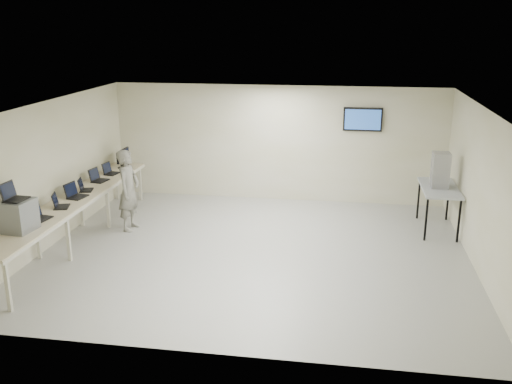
% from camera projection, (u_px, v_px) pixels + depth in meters
% --- Properties ---
extents(room, '(8.01, 7.01, 2.81)m').
position_uv_depth(room, '(257.00, 181.00, 10.52)').
color(room, '#999891').
rests_on(room, ground).
extents(workbench, '(0.76, 6.00, 0.90)m').
position_uv_depth(workbench, '(74.00, 202.00, 11.18)').
color(workbench, '#C4B796').
rests_on(workbench, ground).
extents(equipment_box, '(0.49, 0.55, 0.53)m').
position_uv_depth(equipment_box, '(19.00, 216.00, 9.39)').
color(equipment_box, slate).
rests_on(equipment_box, workbench).
extents(laptop_on_box, '(0.34, 0.40, 0.30)m').
position_uv_depth(laptop_on_box, '(13.00, 196.00, 9.30)').
color(laptop_on_box, black).
rests_on(laptop_on_box, equipment_box).
extents(laptop_0, '(0.33, 0.38, 0.27)m').
position_uv_depth(laptop_0, '(38.00, 215.00, 9.99)').
color(laptop_0, black).
rests_on(laptop_0, workbench).
extents(laptop_1, '(0.37, 0.40, 0.27)m').
position_uv_depth(laptop_1, '(59.00, 204.00, 10.63)').
color(laptop_1, black).
rests_on(laptop_1, workbench).
extents(laptop_2, '(0.37, 0.42, 0.30)m').
position_uv_depth(laptop_2, '(75.00, 194.00, 11.23)').
color(laptop_2, black).
rests_on(laptop_2, workbench).
extents(laptop_3, '(0.34, 0.37, 0.25)m').
position_uv_depth(laptop_3, '(84.00, 187.00, 11.69)').
color(laptop_3, black).
rests_on(laptop_3, workbench).
extents(laptop_4, '(0.35, 0.40, 0.29)m').
position_uv_depth(laptop_4, '(98.00, 178.00, 12.37)').
color(laptop_4, black).
rests_on(laptop_4, workbench).
extents(laptop_5, '(0.33, 0.37, 0.26)m').
position_uv_depth(laptop_5, '(110.00, 171.00, 12.96)').
color(laptop_5, black).
rests_on(laptop_5, workbench).
extents(monitor_near, '(0.18, 0.42, 0.41)m').
position_uv_depth(monitor_near, '(121.00, 158.00, 13.45)').
color(monitor_near, black).
rests_on(monitor_near, workbench).
extents(monitor_far, '(0.19, 0.42, 0.42)m').
position_uv_depth(monitor_far, '(125.00, 155.00, 13.69)').
color(monitor_far, black).
rests_on(monitor_far, workbench).
extents(soldier, '(0.46, 0.66, 1.72)m').
position_uv_depth(soldier, '(129.00, 190.00, 11.87)').
color(soldier, '#595A51').
rests_on(soldier, ground).
extents(side_table, '(0.73, 1.56, 0.94)m').
position_uv_depth(side_table, '(439.00, 190.00, 11.84)').
color(side_table, '#9FA4A7').
rests_on(side_table, ground).
extents(storage_bins, '(0.35, 0.38, 0.73)m').
position_uv_depth(storage_bins, '(440.00, 170.00, 11.72)').
color(storage_bins, '#A3A3A3').
rests_on(storage_bins, side_table).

